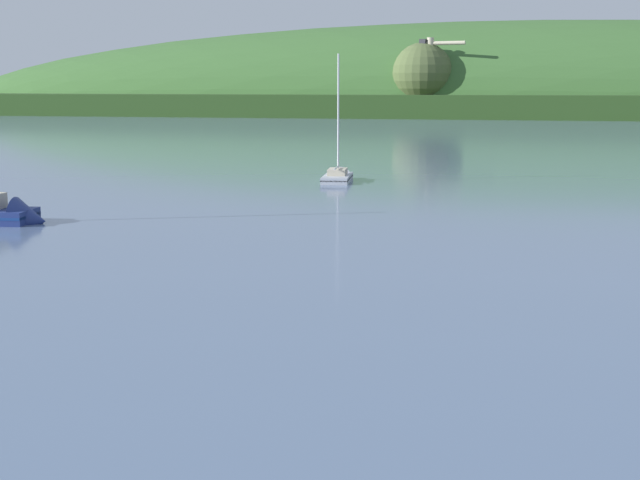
{
  "coord_description": "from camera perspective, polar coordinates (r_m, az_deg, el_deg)",
  "views": [
    {
      "loc": [
        12.35,
        -0.52,
        7.85
      ],
      "look_at": [
        4.29,
        38.4,
        1.24
      ],
      "focal_mm": 52.19,
      "sensor_mm": 36.0,
      "label": 1
    }
  ],
  "objects": [
    {
      "name": "far_shoreline_hill",
      "position": [
        257.84,
        11.49,
        7.59
      ],
      "size": [
        434.35,
        85.11,
        50.01
      ],
      "rotation": [
        0.0,
        0.0,
        -0.04
      ],
      "color": "#27431B",
      "rests_on": "ground"
    },
    {
      "name": "sailboat_midwater_white",
      "position": [
        78.01,
        1.12,
        3.78
      ],
      "size": [
        2.7,
        6.78,
        11.46
      ],
      "rotation": [
        0.0,
        0.0,
        1.66
      ],
      "color": "#ADB2BC",
      "rests_on": "ground"
    },
    {
      "name": "dockside_crane",
      "position": [
        234.77,
        6.79,
        9.7
      ],
      "size": [
        11.41,
        4.71,
        19.51
      ],
      "rotation": [
        0.0,
        0.0,
        6.06
      ],
      "color": "#4C4C51",
      "rests_on": "ground"
    }
  ]
}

